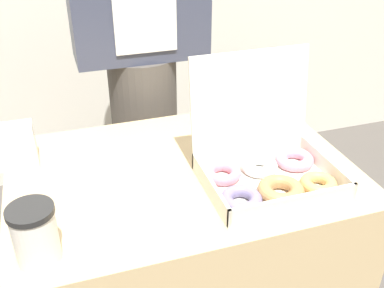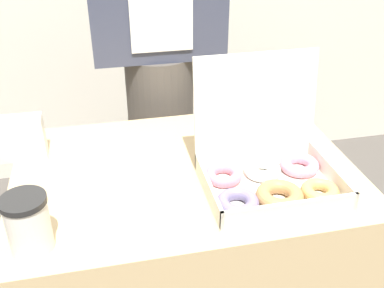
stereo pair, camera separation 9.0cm
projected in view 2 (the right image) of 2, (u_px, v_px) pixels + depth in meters
table at (186, 271)px, 1.36m from camera, size 0.88×0.61×0.74m
donut_box at (269, 171)px, 1.09m from camera, size 0.34×0.29×0.30m
coffee_cup at (28, 224)px, 0.89m from camera, size 0.09×0.09×0.13m
napkin_holder at (20, 138)px, 1.19m from camera, size 0.12×0.05×0.12m
person_customer at (158, 49)px, 1.55m from camera, size 0.44×0.24×1.66m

